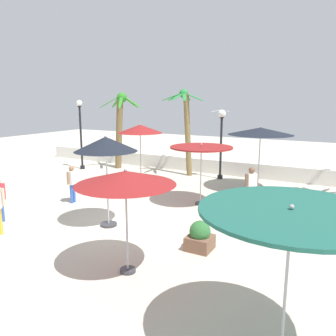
% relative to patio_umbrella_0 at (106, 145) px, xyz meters
% --- Properties ---
extents(ground_plane, '(56.00, 56.00, 0.00)m').
position_rel_patio_umbrella_0_xyz_m(ground_plane, '(0.38, 0.29, -2.74)').
color(ground_plane, beige).
extents(boundary_wall, '(25.20, 0.30, 0.80)m').
position_rel_patio_umbrella_0_xyz_m(boundary_wall, '(0.38, 9.47, -2.34)').
color(boundary_wall, silver).
rests_on(boundary_wall, ground_plane).
extents(patio_umbrella_0, '(2.05, 2.05, 3.06)m').
position_rel_patio_umbrella_0_xyz_m(patio_umbrella_0, '(0.00, 0.00, 0.00)').
color(patio_umbrella_0, '#333338').
rests_on(patio_umbrella_0, ground_plane).
extents(patio_umbrella_1, '(2.28, 2.28, 3.01)m').
position_rel_patio_umbrella_0_xyz_m(patio_umbrella_1, '(-2.37, 5.67, -0.02)').
color(patio_umbrella_1, '#333338').
rests_on(patio_umbrella_1, ground_plane).
extents(patio_umbrella_2, '(2.96, 2.96, 2.99)m').
position_rel_patio_umbrella_0_xyz_m(patio_umbrella_2, '(3.28, 7.02, 0.01)').
color(patio_umbrella_2, '#333338').
rests_on(patio_umbrella_2, ground_plane).
extents(patio_umbrella_3, '(2.39, 2.39, 2.61)m').
position_rel_patio_umbrella_0_xyz_m(patio_umbrella_3, '(2.39, -2.28, -0.37)').
color(patio_umbrella_3, '#333338').
rests_on(patio_umbrella_3, ground_plane).
extents(patio_umbrella_4, '(2.47, 2.47, 2.49)m').
position_rel_patio_umbrella_0_xyz_m(patio_umbrella_4, '(1.78, 3.67, -0.50)').
color(patio_umbrella_4, '#333338').
rests_on(patio_umbrella_4, ground_plane).
extents(patio_umbrella_5, '(2.86, 2.86, 2.61)m').
position_rel_patio_umbrella_0_xyz_m(patio_umbrella_5, '(6.23, -3.32, -0.32)').
color(patio_umbrella_5, '#333338').
rests_on(patio_umbrella_5, ground_plane).
extents(palm_tree_0, '(2.68, 2.66, 4.61)m').
position_rel_patio_umbrella_0_xyz_m(palm_tree_0, '(-5.44, 8.16, 0.11)').
color(palm_tree_0, brown).
rests_on(palm_tree_0, ground_plane).
extents(palm_tree_2, '(2.52, 2.54, 4.75)m').
position_rel_patio_umbrella_0_xyz_m(palm_tree_2, '(-1.11, 8.36, 0.27)').
color(palm_tree_2, olive).
rests_on(palm_tree_2, ground_plane).
extents(lamp_post_0, '(0.36, 0.36, 4.16)m').
position_rel_patio_umbrella_0_xyz_m(lamp_post_0, '(-7.42, 6.87, -0.21)').
color(lamp_post_0, black).
rests_on(lamp_post_0, ground_plane).
extents(lamp_post_1, '(0.41, 0.41, 3.67)m').
position_rel_patio_umbrella_0_xyz_m(lamp_post_1, '(0.92, 8.39, -0.32)').
color(lamp_post_1, black).
rests_on(lamp_post_1, ground_plane).
extents(guest_0, '(0.42, 0.44, 1.71)m').
position_rel_patio_umbrella_0_xyz_m(guest_0, '(3.79, 3.77, -1.69)').
color(guest_0, gold).
rests_on(guest_0, ground_plane).
extents(guest_2, '(0.28, 0.56, 1.55)m').
position_rel_patio_umbrella_0_xyz_m(guest_2, '(-2.93, 1.39, -1.81)').
color(guest_2, '#3359B2').
rests_on(guest_2, ground_plane).
extents(seagull_0, '(0.97, 0.65, 0.14)m').
position_rel_patio_umbrella_0_xyz_m(seagull_0, '(0.35, 9.73, 0.81)').
color(seagull_0, white).
extents(planter, '(0.70, 0.70, 0.85)m').
position_rel_patio_umbrella_0_xyz_m(planter, '(3.44, -0.25, -2.35)').
color(planter, brown).
rests_on(planter, ground_plane).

